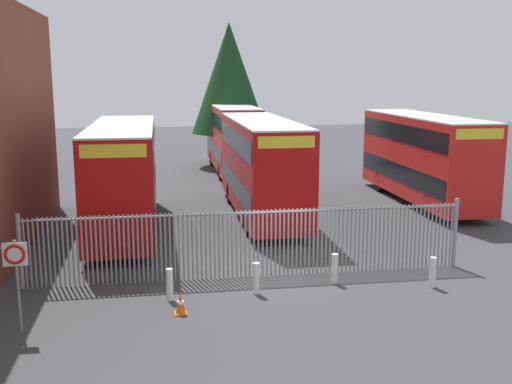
% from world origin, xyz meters
% --- Properties ---
extents(ground_plane, '(100.00, 100.00, 0.00)m').
position_xyz_m(ground_plane, '(0.00, 8.00, 0.00)').
color(ground_plane, '#3D3D42').
extents(palisade_fence, '(14.17, 0.14, 2.35)m').
position_xyz_m(palisade_fence, '(-0.85, 0.00, 1.18)').
color(palisade_fence, gray).
rests_on(palisade_fence, ground).
extents(double_decker_bus_near_gate, '(2.54, 10.81, 4.42)m').
position_xyz_m(double_decker_bus_near_gate, '(-5.09, 6.81, 2.42)').
color(double_decker_bus_near_gate, '#B70C0C').
rests_on(double_decker_bus_near_gate, ground).
extents(double_decker_bus_behind_fence_left, '(2.54, 10.81, 4.42)m').
position_xyz_m(double_decker_bus_behind_fence_left, '(9.54, 10.21, 2.42)').
color(double_decker_bus_behind_fence_left, red).
rests_on(double_decker_bus_behind_fence_left, ground).
extents(double_decker_bus_behind_fence_right, '(2.54, 10.81, 4.42)m').
position_xyz_m(double_decker_bus_behind_fence_right, '(0.98, 8.48, 2.42)').
color(double_decker_bus_behind_fence_right, '#B70C0C').
rests_on(double_decker_bus_behind_fence_right, ground).
extents(double_decker_bus_far_back, '(2.54, 10.81, 4.42)m').
position_xyz_m(double_decker_bus_far_back, '(1.23, 21.71, 2.42)').
color(double_decker_bus_far_back, red).
rests_on(double_decker_bus_far_back, ground).
extents(bollard_near_left, '(0.20, 0.20, 0.95)m').
position_xyz_m(bollard_near_left, '(-3.43, -1.68, 0.47)').
color(bollard_near_left, silver).
rests_on(bollard_near_left, ground).
extents(bollard_center_front, '(0.20, 0.20, 0.95)m').
position_xyz_m(bollard_center_front, '(-0.89, -1.54, 0.47)').
color(bollard_center_front, silver).
rests_on(bollard_center_front, ground).
extents(bollard_near_right, '(0.20, 0.20, 0.95)m').
position_xyz_m(bollard_near_right, '(1.68, -1.02, 0.47)').
color(bollard_near_right, silver).
rests_on(bollard_near_right, ground).
extents(bollard_far_right, '(0.20, 0.20, 0.95)m').
position_xyz_m(bollard_far_right, '(4.55, -1.84, 0.47)').
color(bollard_far_right, silver).
rests_on(bollard_far_right, ground).
extents(traffic_cone_by_gate, '(0.34, 0.34, 0.59)m').
position_xyz_m(traffic_cone_by_gate, '(-3.17, -2.77, 0.29)').
color(traffic_cone_by_gate, orange).
rests_on(traffic_cone_by_gate, ground).
extents(speed_limit_sign_post, '(0.60, 0.14, 2.40)m').
position_xyz_m(speed_limit_sign_post, '(-7.23, -3.29, 1.78)').
color(speed_limit_sign_post, slate).
rests_on(speed_limit_sign_post, ground).
extents(tree_tall_back, '(5.32, 5.32, 9.96)m').
position_xyz_m(tree_tall_back, '(1.36, 24.19, 6.15)').
color(tree_tall_back, '#4C3823').
rests_on(tree_tall_back, ground).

